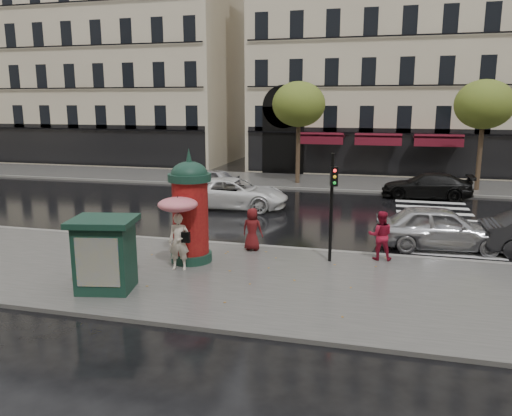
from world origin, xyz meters
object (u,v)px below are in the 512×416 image
(newsstand, at_px, (105,253))
(woman_umbrella, at_px, (178,221))
(morris_column, at_px, (190,208))
(car_far_silver, at_px, (207,180))
(car_silver, at_px, (440,228))
(woman_red, at_px, (380,235))
(traffic_light, at_px, (332,197))
(man_burgundy, at_px, (252,229))
(car_white, at_px, (234,193))
(car_black, at_px, (427,186))

(newsstand, bearing_deg, woman_umbrella, 59.42)
(morris_column, xyz_separation_m, car_far_silver, (-4.36, 13.57, -1.23))
(morris_column, distance_m, car_silver, 9.18)
(woman_red, relative_size, morris_column, 0.44)
(woman_umbrella, distance_m, traffic_light, 4.98)
(man_burgundy, xyz_separation_m, car_white, (-2.92, 7.28, -0.11))
(woman_umbrella, height_order, morris_column, morris_column)
(woman_umbrella, bearing_deg, car_white, 97.05)
(woman_red, height_order, car_far_silver, woman_red)
(man_burgundy, relative_size, car_far_silver, 0.38)
(car_white, bearing_deg, woman_umbrella, -175.03)
(car_silver, xyz_separation_m, car_white, (-9.47, 5.03, -0.03))
(car_far_silver, bearing_deg, traffic_light, 41.13)
(man_burgundy, distance_m, morris_column, 2.60)
(car_black, bearing_deg, morris_column, -30.54)
(traffic_light, height_order, car_far_silver, traffic_light)
(woman_umbrella, bearing_deg, morris_column, 86.83)
(man_burgundy, xyz_separation_m, car_black, (6.83, 12.60, -0.17))
(newsstand, distance_m, car_far_silver, 16.91)
(woman_umbrella, relative_size, car_far_silver, 0.59)
(newsstand, bearing_deg, car_silver, 36.41)
(morris_column, relative_size, car_black, 0.77)
(car_silver, relative_size, car_white, 0.85)
(newsstand, bearing_deg, car_far_silver, 100.30)
(car_silver, bearing_deg, car_white, 57.72)
(car_white, bearing_deg, morris_column, -174.04)
(car_silver, xyz_separation_m, car_far_silver, (-12.56, 9.60, -0.12))
(woman_umbrella, distance_m, car_black, 17.46)
(car_silver, bearing_deg, woman_umbrella, 116.19)
(car_silver, relative_size, car_black, 0.96)
(morris_column, distance_m, car_black, 16.68)
(woman_red, bearing_deg, car_black, -104.41)
(woman_umbrella, bearing_deg, car_far_silver, 106.61)
(man_burgundy, bearing_deg, morris_column, 52.86)
(car_white, bearing_deg, car_black, -63.45)
(newsstand, bearing_deg, traffic_light, 35.22)
(traffic_light, bearing_deg, car_far_silver, 125.30)
(woman_umbrella, bearing_deg, newsstand, -120.58)
(morris_column, height_order, newsstand, morris_column)
(car_black, bearing_deg, car_far_silver, -86.59)
(woman_umbrella, height_order, car_far_silver, woman_umbrella)
(woman_red, distance_m, car_black, 12.83)
(woman_umbrella, xyz_separation_m, morris_column, (0.05, 0.88, 0.22))
(morris_column, xyz_separation_m, car_silver, (8.20, 3.97, -1.12))
(morris_column, bearing_deg, woman_red, 15.82)
(traffic_light, relative_size, car_silver, 0.76)
(traffic_light, xyz_separation_m, car_silver, (3.70, 2.91, -1.49))
(car_white, bearing_deg, traffic_light, -146.09)
(man_burgundy, bearing_deg, car_silver, -154.54)
(car_far_silver, bearing_deg, car_white, 39.91)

